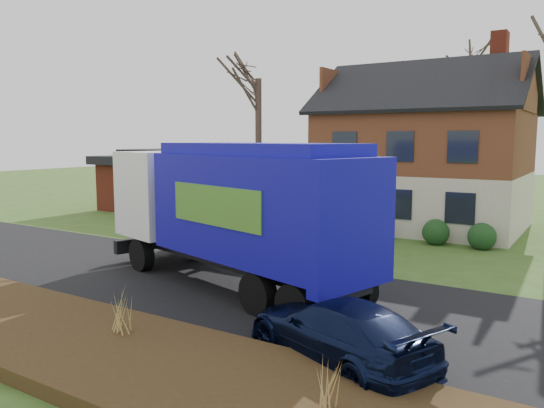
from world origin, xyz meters
The scene contains 12 objects.
ground centered at (0.00, 0.00, 0.00)m, with size 120.00×120.00×0.00m, color #36511B.
road centered at (0.00, 0.00, 0.01)m, with size 80.00×7.00×0.02m, color black.
mulch_verge centered at (0.00, -5.30, 0.15)m, with size 80.00×3.50×0.30m, color black.
main_house centered at (1.49, 13.91, 4.03)m, with size 12.95×8.95×9.26m.
ranch_house centered at (-12.00, 13.00, 1.81)m, with size 9.80×8.20×3.70m.
garbage_truck centered at (0.58, 0.14, 2.42)m, with size 10.15×5.23×4.20m.
silver_sedan centered at (-2.32, 4.61, 0.86)m, with size 1.82×5.23×1.72m, color #9FA1A7.
navy_wagon centered at (5.38, -3.01, 0.62)m, with size 1.75×4.31×1.25m, color black.
tree_front_west centered at (-3.87, 8.07, 8.02)m, with size 3.28×3.28×9.73m.
tree_back centered at (2.01, 23.50, 10.63)m, with size 4.03×4.03×12.75m.
grass_clump_mid centered at (1.22, -4.74, 0.80)m, with size 0.36×0.30×1.00m.
grass_clump_east centered at (6.35, -5.32, 0.75)m, with size 0.36×0.30×0.90m.
Camera 1 is at (9.57, -12.04, 4.31)m, focal length 35.00 mm.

